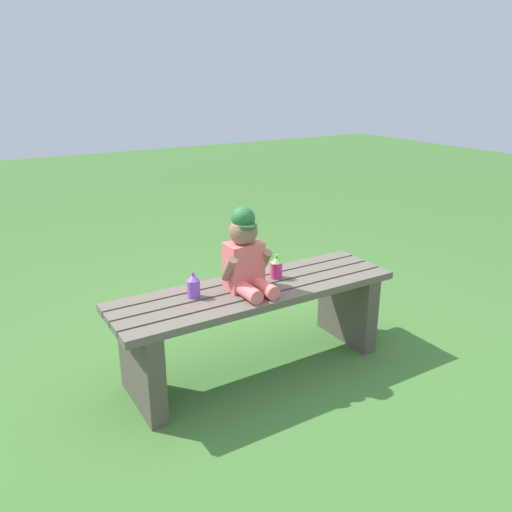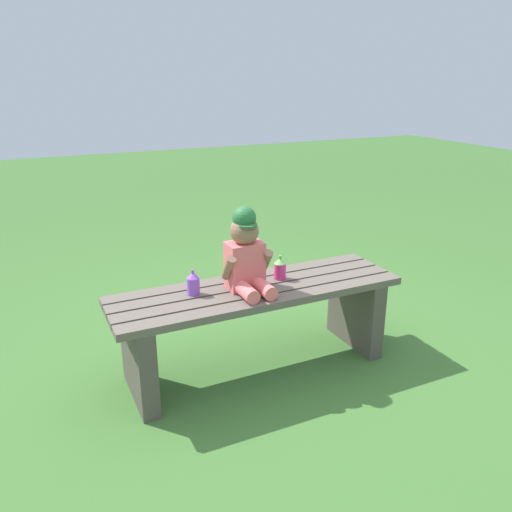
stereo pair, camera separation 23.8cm
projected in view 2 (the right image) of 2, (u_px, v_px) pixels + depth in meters
ground_plane at (257, 367)px, 2.65m from camera, size 16.00×16.00×0.00m
park_bench at (257, 315)px, 2.55m from camera, size 1.44×0.41×0.45m
child_figure at (246, 254)px, 2.42m from camera, size 0.23×0.27×0.40m
sippy_cup_left at (193, 283)px, 2.40m from camera, size 0.06×0.06×0.12m
sippy_cup_right at (280, 268)px, 2.58m from camera, size 0.06×0.06×0.12m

